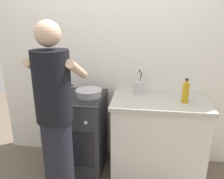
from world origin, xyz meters
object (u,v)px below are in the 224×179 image
Objects in this scene: mixing_bowl at (89,92)px; pot at (63,90)px; oil_bottle at (186,93)px; stove_range at (78,132)px; person at (56,123)px; utensil_crock at (139,87)px.

pot is at bearing -171.68° from mixing_bowl.
pot is 0.96× the size of oil_bottle.
person reaches higher than stove_range.
stove_range is 0.88m from utensil_crock.
utensil_crock is at bearing 157.01° from oil_bottle.
stove_range is 0.54m from pot.
pot is 1.28m from oil_bottle.
utensil_crock is at bearing 13.24° from stove_range.
person is (-0.00, -0.59, 0.41)m from stove_range.
pot is 0.28m from mixing_bowl.
mixing_bowl is (0.28, 0.04, -0.03)m from pot.
oil_bottle is at bearing -0.29° from pot.
utensil_crock is 0.51m from oil_bottle.
utensil_crock is 0.18× the size of person.
mixing_bowl is (0.14, 0.01, 0.49)m from stove_range.
person is (-0.68, -0.75, -0.13)m from utensil_crock.
oil_bottle is at bearing -22.99° from utensil_crock.
utensil_crock is 1.02m from person.
person reaches higher than oil_bottle.
pot is 0.59m from person.
person is at bearing -76.20° from pot.
mixing_bowl is 1.01m from oil_bottle.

